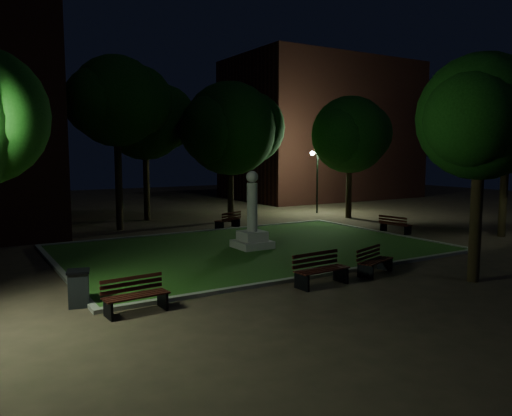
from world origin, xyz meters
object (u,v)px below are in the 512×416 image
Objects in this scene: bench_far_side at (229,221)px; bench_near_right at (374,261)px; bench_west_near at (135,296)px; trash_bin at (79,288)px; bench_near_left at (320,270)px; monument at (252,227)px; bench_right_side at (395,225)px.

bench_near_right is at bearing 63.07° from bench_far_side.
bench_west_near is at bearing 28.20° from bench_far_side.
bench_far_side reaches higher than bench_near_right.
bench_west_near is 1.73× the size of trash_bin.
bench_near_left reaches higher than bench_far_side.
bench_west_near reaches higher than bench_far_side.
monument is at bearing 84.58° from bench_near_right.
monument is 1.87× the size of bench_far_side.
bench_right_side is at bearing 20.19° from bench_near_right.
bench_west_near is at bearing -140.58° from monument.
bench_near_left is at bearing 166.75° from bench_near_right.
bench_far_side is (8.64, 11.18, -0.00)m from bench_west_near.
bench_near_right is 9.29m from trash_bin.
bench_near_left is 11.93m from bench_far_side.
bench_right_side is 16.63m from trash_bin.
monument is at bearing 79.47° from bench_right_side.
bench_far_side is (3.01, 11.54, -0.05)m from bench_near_left.
bench_far_side is at bearing 68.47° from bench_near_right.
bench_right_side is (6.92, 5.58, 0.00)m from bench_near_right.
monument reaches higher than bench_west_near.
monument is 1.89× the size of bench_near_right.
bench_near_left reaches higher than bench_right_side.
bench_near_left is 1.08× the size of bench_far_side.
monument reaches higher than bench_near_left.
trash_bin is at bearing 21.36° from bench_far_side.
bench_near_left is at bearing -13.74° from trash_bin.
monument is 3.30× the size of trash_bin.
bench_near_right is 1.01× the size of bench_right_side.
bench_near_left reaches higher than bench_west_near.
bench_far_side is at bearing 71.40° from monument.
bench_near_left is 1.09× the size of bench_near_right.
bench_near_left is 1.90× the size of trash_bin.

